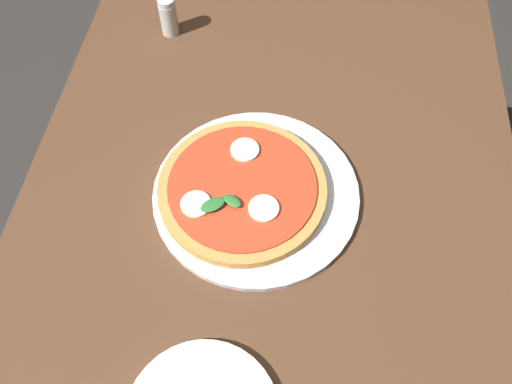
% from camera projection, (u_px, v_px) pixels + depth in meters
% --- Properties ---
extents(ground_plane, '(6.00, 6.00, 0.00)m').
position_uv_depth(ground_plane, '(262.00, 353.00, 1.49)').
color(ground_plane, '#2D2B28').
extents(dining_table, '(1.25, 0.84, 0.77)m').
position_uv_depth(dining_table, '(266.00, 256.00, 0.94)').
color(dining_table, '#4C301E').
rests_on(dining_table, ground_plane).
extents(serving_tray, '(0.34, 0.34, 0.01)m').
position_uv_depth(serving_tray, '(256.00, 193.00, 0.87)').
color(serving_tray, silver).
rests_on(serving_tray, dining_table).
extents(pizza, '(0.28, 0.28, 0.03)m').
position_uv_depth(pizza, '(242.00, 189.00, 0.85)').
color(pizza, '#C6843F').
rests_on(pizza, serving_tray).
extents(pepper_shaker, '(0.04, 0.04, 0.08)m').
position_uv_depth(pepper_shaker, '(168.00, 16.00, 1.05)').
color(pepper_shaker, '#B2B7AD').
rests_on(pepper_shaker, dining_table).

